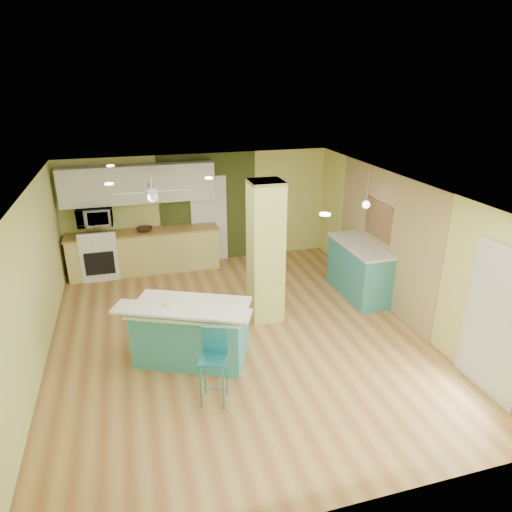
{
  "coord_description": "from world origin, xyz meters",
  "views": [
    {
      "loc": [
        -1.51,
        -6.49,
        4.09
      ],
      "look_at": [
        0.45,
        0.4,
        1.24
      ],
      "focal_mm": 32.0,
      "sensor_mm": 36.0,
      "label": 1
    }
  ],
  "objects_px": {
    "fruit_bowl": "(144,230)",
    "side_counter": "(359,269)",
    "canister": "(170,308)",
    "bar_stool": "(214,354)",
    "peninsula": "(191,332)"
  },
  "relations": [
    {
      "from": "fruit_bowl",
      "to": "side_counter",
      "type": "bearing_deg",
      "value": -30.11
    },
    {
      "from": "side_counter",
      "to": "canister",
      "type": "distance_m",
      "value": 4.11
    },
    {
      "from": "side_counter",
      "to": "bar_stool",
      "type": "bearing_deg",
      "value": -144.99
    },
    {
      "from": "peninsula",
      "to": "side_counter",
      "type": "distance_m",
      "value": 3.77
    },
    {
      "from": "canister",
      "to": "peninsula",
      "type": "bearing_deg",
      "value": 21.69
    },
    {
      "from": "bar_stool",
      "to": "canister",
      "type": "xyz_separation_m",
      "value": [
        -0.46,
        0.89,
        0.29
      ]
    },
    {
      "from": "bar_stool",
      "to": "canister",
      "type": "distance_m",
      "value": 1.04
    },
    {
      "from": "canister",
      "to": "side_counter",
      "type": "bearing_deg",
      "value": 20.91
    },
    {
      "from": "peninsula",
      "to": "fruit_bowl",
      "type": "height_order",
      "value": "peninsula"
    },
    {
      "from": "side_counter",
      "to": "canister",
      "type": "height_order",
      "value": "canister"
    },
    {
      "from": "peninsula",
      "to": "fruit_bowl",
      "type": "bearing_deg",
      "value": 121.73
    },
    {
      "from": "peninsula",
      "to": "bar_stool",
      "type": "xyz_separation_m",
      "value": [
        0.17,
        -1.01,
        0.22
      ]
    },
    {
      "from": "bar_stool",
      "to": "side_counter",
      "type": "height_order",
      "value": "side_counter"
    },
    {
      "from": "side_counter",
      "to": "fruit_bowl",
      "type": "distance_m",
      "value": 4.61
    },
    {
      "from": "canister",
      "to": "bar_stool",
      "type": "bearing_deg",
      "value": -62.93
    }
  ]
}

